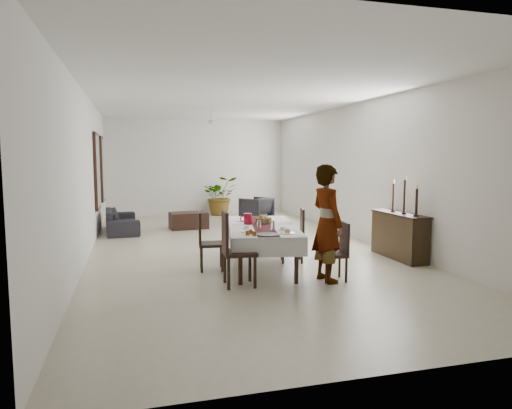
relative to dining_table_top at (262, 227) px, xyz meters
name	(u,v)px	position (x,y,z in m)	size (l,w,h in m)	color
floor	(237,247)	(-0.05, 1.82, -0.71)	(6.00, 12.00, 0.00)	#C1B899
ceiling	(236,96)	(-0.05, 1.82, 2.49)	(6.00, 12.00, 0.02)	white
wall_back	(197,167)	(-0.05, 7.82, 0.89)	(6.00, 0.02, 3.20)	silver
wall_front	(391,197)	(-0.05, -4.18, 0.89)	(6.00, 0.02, 3.20)	silver
wall_left	(87,175)	(-3.05, 1.82, 0.89)	(0.02, 12.00, 3.20)	silver
wall_right	(364,172)	(2.95, 1.82, 0.89)	(0.02, 12.00, 3.20)	silver
dining_table_top	(262,227)	(0.00, 0.00, 0.00)	(0.98, 2.35, 0.05)	black
table_leg_fl	(240,263)	(-0.63, -1.01, -0.37)	(0.07, 0.07, 0.69)	black
table_leg_fr	(296,262)	(0.21, -1.18, -0.37)	(0.07, 0.07, 0.69)	black
table_leg_bl	(236,237)	(-0.21, 1.18, -0.37)	(0.07, 0.07, 0.69)	black
table_leg_br	(278,237)	(0.63, 1.01, -0.37)	(0.07, 0.07, 0.69)	black
tablecloth_top	(262,226)	(0.00, 0.00, 0.03)	(1.15, 2.52, 0.01)	silver
tablecloth_drape_left	(230,234)	(-0.56, 0.11, -0.11)	(0.01, 2.52, 0.29)	white
tablecloth_drape_right	(294,233)	(0.56, -0.11, -0.11)	(0.01, 2.52, 0.29)	white
tablecloth_drape_near	(270,248)	(-0.24, -1.23, -0.11)	(1.15, 0.01, 0.29)	silver
tablecloth_drape_far	(257,223)	(0.24, 1.23, -0.11)	(1.15, 0.01, 0.29)	white
table_runner	(262,225)	(0.00, 0.00, 0.04)	(0.34, 2.45, 0.00)	#5B1A1E
red_pitcher	(248,219)	(-0.21, 0.19, 0.13)	(0.15, 0.15, 0.20)	maroon
pitcher_handle	(243,219)	(-0.29, 0.21, 0.13)	(0.12, 0.12, 0.02)	maroon
wine_glass_near	(273,226)	(0.00, -0.65, 0.12)	(0.07, 0.07, 0.17)	silver
wine_glass_mid	(259,225)	(-0.20, -0.51, 0.12)	(0.07, 0.07, 0.17)	silver
wine_glass_far	(265,220)	(0.06, 0.04, 0.12)	(0.07, 0.07, 0.17)	white
teacup_right	(283,229)	(0.18, -0.63, 0.06)	(0.09, 0.09, 0.06)	silver
saucer_right	(283,230)	(0.18, -0.63, 0.04)	(0.15, 0.15, 0.01)	white
teacup_left	(247,227)	(-0.35, -0.28, 0.06)	(0.09, 0.09, 0.06)	white
saucer_left	(247,228)	(-0.35, -0.28, 0.04)	(0.15, 0.15, 0.01)	white
plate_near_right	(287,233)	(0.15, -0.93, 0.04)	(0.23, 0.23, 0.01)	white
bread_near_right	(287,231)	(0.15, -0.93, 0.07)	(0.09, 0.09, 0.09)	tan
plate_near_left	(248,232)	(-0.43, -0.67, 0.04)	(0.23, 0.23, 0.01)	white
plate_far_left	(243,221)	(-0.21, 0.59, 0.04)	(0.23, 0.23, 0.01)	silver
serving_tray	(268,235)	(-0.19, -1.01, 0.05)	(0.35, 0.35, 0.02)	#3A3B3F
jam_jar_a	(254,233)	(-0.41, -1.00, 0.07)	(0.06, 0.06, 0.07)	brown
jam_jar_b	(248,233)	(-0.50, -0.92, 0.07)	(0.06, 0.06, 0.07)	brown
jam_jar_c	(250,232)	(-0.43, -0.83, 0.07)	(0.06, 0.06, 0.07)	brown
fruit_basket	(264,221)	(0.09, 0.23, 0.08)	(0.29, 0.29, 0.10)	brown
fruit_red	(265,216)	(0.13, 0.24, 0.16)	(0.09, 0.09, 0.09)	maroon
fruit_green	(261,216)	(0.06, 0.27, 0.16)	(0.08, 0.08, 0.08)	olive
fruit_yellow	(264,217)	(0.09, 0.18, 0.16)	(0.08, 0.08, 0.08)	yellow
chair_right_near_seat	(333,255)	(0.84, -1.15, -0.30)	(0.39, 0.39, 0.04)	black
chair_right_near_leg_fl	(346,270)	(0.98, -1.33, -0.52)	(0.04, 0.04, 0.39)	black
chair_right_near_leg_fr	(339,266)	(1.02, -1.01, -0.52)	(0.04, 0.04, 0.39)	black
chair_right_near_leg_bl	(326,271)	(0.66, -1.29, -0.52)	(0.04, 0.04, 0.39)	black
chair_right_near_leg_br	(320,266)	(0.70, -0.97, -0.52)	(0.04, 0.04, 0.39)	black
chair_right_near_back	(344,238)	(1.02, -1.17, -0.03)	(0.39, 0.04, 0.50)	black
chair_right_far_seat	(292,238)	(0.64, 0.24, -0.27)	(0.42, 0.42, 0.05)	black
chair_right_far_leg_fl	(302,252)	(0.77, 0.03, -0.50)	(0.04, 0.04, 0.42)	black
chair_right_far_leg_fr	(300,249)	(0.85, 0.37, -0.50)	(0.04, 0.04, 0.42)	black
chair_right_far_leg_bl	(283,253)	(0.43, 0.12, -0.50)	(0.04, 0.04, 0.42)	black
chair_right_far_leg_br	(282,249)	(0.52, 0.45, -0.50)	(0.04, 0.04, 0.42)	black
chair_right_far_back	(302,223)	(0.83, 0.19, 0.02)	(0.42, 0.04, 0.54)	black
chair_left_near_seat	(240,253)	(-0.65, -1.05, -0.21)	(0.48, 0.48, 0.05)	black
chair_left_near_leg_fl	(225,268)	(-0.84, -0.84, -0.47)	(0.05, 0.05, 0.48)	black
chair_left_near_leg_fr	(229,274)	(-0.86, -1.23, -0.47)	(0.05, 0.05, 0.48)	black
chair_left_near_leg_bl	(250,266)	(-0.45, -0.86, -0.47)	(0.05, 0.05, 0.48)	black
chair_left_near_leg_br	(255,273)	(-0.47, -1.26, -0.47)	(0.05, 0.05, 0.48)	black
chair_left_near_back	(225,232)	(-0.87, -1.04, 0.12)	(0.48, 0.04, 0.61)	black
chair_left_far_seat	(211,244)	(-0.90, 0.02, -0.26)	(0.43, 0.43, 0.05)	black
chair_left_far_leg_fl	(201,256)	(-1.05, 0.22, -0.50)	(0.04, 0.04, 0.42)	black
chair_left_far_leg_fr	(202,260)	(-1.10, -0.13, -0.50)	(0.04, 0.04, 0.42)	black
chair_left_far_leg_bl	(221,255)	(-0.71, 0.17, -0.50)	(0.04, 0.04, 0.42)	black
chair_left_far_leg_br	(222,260)	(-0.75, -0.17, -0.50)	(0.04, 0.04, 0.42)	black
chair_left_far_back	(200,228)	(-1.10, 0.04, 0.03)	(0.43, 0.04, 0.55)	black
woman	(327,223)	(0.72, -1.15, 0.21)	(0.67, 0.44, 1.83)	#9C9DA4
sideboard_body	(399,236)	(2.73, -0.02, -0.29)	(0.38, 1.41, 0.85)	black
sideboard_top	(400,214)	(2.73, -0.02, 0.15)	(0.41, 1.47, 0.03)	black
candlestick_near_base	(416,216)	(2.73, -0.54, 0.18)	(0.09, 0.09, 0.03)	black
candlestick_near_shaft	(417,202)	(2.73, -0.54, 0.43)	(0.05, 0.05, 0.47)	black
candlestick_near_candle	(417,187)	(2.73, -0.54, 0.71)	(0.03, 0.03, 0.08)	white
candlestick_mid_base	(404,213)	(2.73, -0.16, 0.18)	(0.09, 0.09, 0.03)	black
candlestick_mid_shaft	(405,196)	(2.73, -0.16, 0.50)	(0.05, 0.05, 0.61)	black
candlestick_mid_candle	(405,178)	(2.73, -0.16, 0.85)	(0.03, 0.03, 0.08)	white
candlestick_far_base	(393,211)	(2.73, 0.22, 0.18)	(0.09, 0.09, 0.03)	black
candlestick_far_shaft	(393,197)	(2.73, 0.22, 0.46)	(0.05, 0.05, 0.52)	black
candlestick_far_candle	(394,182)	(2.73, 0.22, 0.75)	(0.03, 0.03, 0.08)	white
sofa	(122,221)	(-2.48, 4.63, -0.42)	(2.00, 0.78, 0.58)	#242226
armchair	(256,209)	(1.42, 5.57, -0.34)	(0.79, 0.81, 0.74)	#2C292F
coffee_table	(189,220)	(-0.73, 4.72, -0.49)	(0.99, 0.66, 0.44)	black
potted_plant	(220,196)	(0.65, 7.33, -0.06)	(1.17, 1.01, 1.30)	#2C6026
mirror_frame_near	(97,171)	(-3.01, 4.02, 0.89)	(0.06, 1.05, 1.85)	black
mirror_glass_near	(98,171)	(-2.97, 4.02, 0.89)	(0.01, 0.90, 1.70)	white
mirror_frame_far	(102,169)	(-3.01, 6.12, 0.89)	(0.06, 1.05, 1.85)	black
mirror_glass_far	(104,169)	(-2.97, 6.12, 0.89)	(0.01, 0.90, 1.70)	silver
fan_rod	(212,114)	(-0.05, 4.82, 2.39)	(0.04, 0.04, 0.20)	silver
fan_hub	(212,122)	(-0.05, 4.82, 2.19)	(0.16, 0.16, 0.08)	silver
fan_blade_n	(210,123)	(-0.05, 5.17, 2.19)	(0.10, 0.55, 0.01)	white
fan_blade_s	(214,121)	(-0.05, 4.47, 2.19)	(0.10, 0.55, 0.01)	white
fan_blade_e	(225,122)	(0.30, 4.82, 2.19)	(0.55, 0.10, 0.01)	white
fan_blade_w	(199,121)	(-0.40, 4.82, 2.19)	(0.55, 0.10, 0.01)	silver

